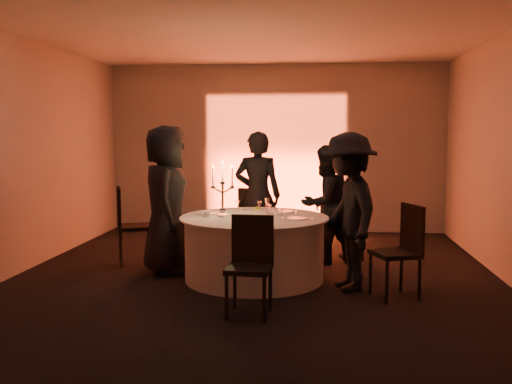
# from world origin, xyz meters

# --- Properties ---
(floor) EXTENTS (7.00, 7.00, 0.00)m
(floor) POSITION_xyz_m (0.00, 0.00, 0.00)
(floor) COLOR black
(floor) RESTS_ON ground
(ceiling) EXTENTS (7.00, 7.00, 0.00)m
(ceiling) POSITION_xyz_m (0.00, 0.00, 3.00)
(ceiling) COLOR silver
(ceiling) RESTS_ON wall_back
(wall_back) EXTENTS (7.00, 0.00, 7.00)m
(wall_back) POSITION_xyz_m (0.00, 3.50, 1.50)
(wall_back) COLOR #AAA59E
(wall_back) RESTS_ON floor
(wall_front) EXTENTS (7.00, 0.00, 7.00)m
(wall_front) POSITION_xyz_m (0.00, -3.50, 1.50)
(wall_front) COLOR #AAA59E
(wall_front) RESTS_ON floor
(wall_left) EXTENTS (0.00, 7.00, 7.00)m
(wall_left) POSITION_xyz_m (-3.00, 0.00, 1.50)
(wall_left) COLOR #AAA59E
(wall_left) RESTS_ON floor
(uplighter_fixture) EXTENTS (0.25, 0.12, 0.10)m
(uplighter_fixture) POSITION_xyz_m (0.00, 3.20, 0.05)
(uplighter_fixture) COLOR black
(uplighter_fixture) RESTS_ON floor
(banquet_table) EXTENTS (1.80, 1.80, 0.77)m
(banquet_table) POSITION_xyz_m (0.00, 0.00, 0.38)
(banquet_table) COLOR black
(banquet_table) RESTS_ON floor
(chair_left) EXTENTS (0.59, 0.59, 1.05)m
(chair_left) POSITION_xyz_m (-1.79, 0.64, 0.59)
(chair_left) COLOR black
(chair_left) RESTS_ON floor
(chair_back_left) EXTENTS (0.47, 0.47, 0.98)m
(chair_back_left) POSITION_xyz_m (-0.17, 1.50, 0.55)
(chair_back_left) COLOR black
(chair_back_left) RESTS_ON floor
(chair_back_right) EXTENTS (0.56, 0.56, 0.90)m
(chair_back_right) POSITION_xyz_m (1.21, 1.10, 0.50)
(chair_back_right) COLOR black
(chair_back_right) RESTS_ON floor
(chair_right) EXTENTS (0.57, 0.57, 1.01)m
(chair_right) POSITION_xyz_m (1.67, -0.59, 0.57)
(chair_right) COLOR black
(chair_right) RESTS_ON floor
(chair_front) EXTENTS (0.45, 0.45, 0.97)m
(chair_front) POSITION_xyz_m (0.11, -1.30, 0.55)
(chair_front) COLOR black
(chair_front) RESTS_ON floor
(guest_left) EXTENTS (0.77, 1.02, 1.87)m
(guest_left) POSITION_xyz_m (-1.15, 0.24, 0.94)
(guest_left) COLOR black
(guest_left) RESTS_ON floor
(guest_back_left) EXTENTS (0.69, 0.48, 1.80)m
(guest_back_left) POSITION_xyz_m (-0.08, 1.16, 0.90)
(guest_back_left) COLOR black
(guest_back_left) RESTS_ON floor
(guest_back_right) EXTENTS (0.99, 0.98, 1.62)m
(guest_back_right) POSITION_xyz_m (0.87, 1.01, 0.81)
(guest_back_right) COLOR black
(guest_back_right) RESTS_ON floor
(guest_right) EXTENTS (0.96, 1.30, 1.79)m
(guest_right) POSITION_xyz_m (1.10, -0.32, 0.90)
(guest_right) COLOR black
(guest_right) RESTS_ON floor
(plate_left) EXTENTS (0.36, 0.29, 0.01)m
(plate_left) POSITION_xyz_m (-0.61, 0.17, 0.78)
(plate_left) COLOR white
(plate_left) RESTS_ON banquet_table
(plate_back_left) EXTENTS (0.36, 0.28, 0.08)m
(plate_back_left) POSITION_xyz_m (-0.03, 0.54, 0.79)
(plate_back_left) COLOR white
(plate_back_left) RESTS_ON banquet_table
(plate_back_right) EXTENTS (0.36, 0.28, 0.01)m
(plate_back_right) POSITION_xyz_m (0.31, 0.44, 0.78)
(plate_back_right) COLOR white
(plate_back_right) RESTS_ON banquet_table
(plate_right) EXTENTS (0.36, 0.24, 0.01)m
(plate_right) POSITION_xyz_m (0.53, -0.12, 0.78)
(plate_right) COLOR white
(plate_right) RESTS_ON banquet_table
(plate_front) EXTENTS (0.36, 0.28, 0.01)m
(plate_front) POSITION_xyz_m (-0.01, -0.58, 0.78)
(plate_front) COLOR white
(plate_front) RESTS_ON banquet_table
(coffee_cup) EXTENTS (0.11, 0.11, 0.07)m
(coffee_cup) POSITION_xyz_m (-0.57, -0.07, 0.80)
(coffee_cup) COLOR white
(coffee_cup) RESTS_ON banquet_table
(candelabra) EXTENTS (0.29, 0.14, 0.68)m
(candelabra) POSITION_xyz_m (-0.39, 0.02, 1.01)
(candelabra) COLOR silver
(candelabra) RESTS_ON banquet_table
(wine_glass_a) EXTENTS (0.07, 0.07, 0.19)m
(wine_glass_a) POSITION_xyz_m (0.15, 0.05, 0.91)
(wine_glass_a) COLOR white
(wine_glass_a) RESTS_ON banquet_table
(wine_glass_b) EXTENTS (0.07, 0.07, 0.19)m
(wine_glass_b) POSITION_xyz_m (0.06, 0.01, 0.91)
(wine_glass_b) COLOR white
(wine_glass_b) RESTS_ON banquet_table
(wine_glass_c) EXTENTS (0.07, 0.07, 0.19)m
(wine_glass_c) POSITION_xyz_m (-0.21, 0.10, 0.91)
(wine_glass_c) COLOR white
(wine_glass_c) RESTS_ON banquet_table
(wine_glass_d) EXTENTS (0.07, 0.07, 0.19)m
(wine_glass_d) POSITION_xyz_m (-0.39, -0.06, 0.91)
(wine_glass_d) COLOR white
(wine_glass_d) RESTS_ON banquet_table
(wine_glass_e) EXTENTS (0.07, 0.07, 0.19)m
(wine_glass_e) POSITION_xyz_m (0.21, -0.27, 0.91)
(wine_glass_e) COLOR white
(wine_glass_e) RESTS_ON banquet_table
(wine_glass_f) EXTENTS (0.07, 0.07, 0.19)m
(wine_glass_f) POSITION_xyz_m (0.13, 0.32, 0.91)
(wine_glass_f) COLOR white
(wine_glass_f) RESTS_ON banquet_table
(tumbler_a) EXTENTS (0.07, 0.07, 0.09)m
(tumbler_a) POSITION_xyz_m (0.30, 0.15, 0.82)
(tumbler_a) COLOR white
(tumbler_a) RESTS_ON banquet_table
(tumbler_b) EXTENTS (0.07, 0.07, 0.09)m
(tumbler_b) POSITION_xyz_m (0.17, -0.06, 0.82)
(tumbler_b) COLOR white
(tumbler_b) RESTS_ON banquet_table
(tumbler_c) EXTENTS (0.07, 0.07, 0.09)m
(tumbler_c) POSITION_xyz_m (0.20, -0.16, 0.82)
(tumbler_c) COLOR white
(tumbler_c) RESTS_ON banquet_table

